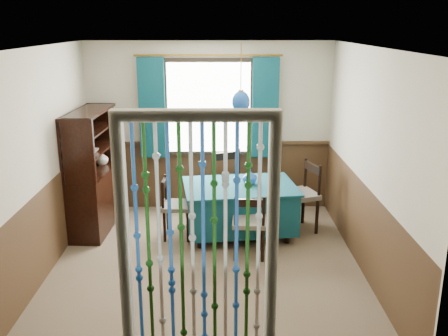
{
  "coord_description": "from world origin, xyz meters",
  "views": [
    {
      "loc": [
        0.16,
        -5.27,
        2.74
      ],
      "look_at": [
        0.21,
        0.61,
        1.02
      ],
      "focal_mm": 40.0,
      "sensor_mm": 36.0,
      "label": 1
    }
  ],
  "objects_px": {
    "dining_table": "(240,206)",
    "chair_near": "(249,223)",
    "bowl_shelf": "(92,151)",
    "chair_far": "(230,184)",
    "sideboard": "(94,188)",
    "vase_table": "(250,177)",
    "chair_left": "(175,206)",
    "vase_sideboard": "(102,157)",
    "pendant_lamp": "(241,102)",
    "chair_right": "(301,195)"
  },
  "relations": [
    {
      "from": "chair_far",
      "to": "vase_sideboard",
      "type": "relative_size",
      "value": 4.68
    },
    {
      "from": "chair_left",
      "to": "chair_right",
      "type": "bearing_deg",
      "value": 99.15
    },
    {
      "from": "chair_near",
      "to": "chair_left",
      "type": "bearing_deg",
      "value": 151.0
    },
    {
      "from": "chair_near",
      "to": "chair_far",
      "type": "distance_m",
      "value": 1.29
    },
    {
      "from": "vase_sideboard",
      "to": "bowl_shelf",
      "type": "bearing_deg",
      "value": -90.0
    },
    {
      "from": "dining_table",
      "to": "vase_sideboard",
      "type": "height_order",
      "value": "vase_sideboard"
    },
    {
      "from": "dining_table",
      "to": "chair_left",
      "type": "height_order",
      "value": "chair_left"
    },
    {
      "from": "chair_near",
      "to": "sideboard",
      "type": "distance_m",
      "value": 2.28
    },
    {
      "from": "pendant_lamp",
      "to": "bowl_shelf",
      "type": "bearing_deg",
      "value": 177.5
    },
    {
      "from": "vase_table",
      "to": "bowl_shelf",
      "type": "relative_size",
      "value": 0.96
    },
    {
      "from": "chair_near",
      "to": "chair_right",
      "type": "distance_m",
      "value": 1.11
    },
    {
      "from": "bowl_shelf",
      "to": "dining_table",
      "type": "bearing_deg",
      "value": -2.5
    },
    {
      "from": "pendant_lamp",
      "to": "vase_table",
      "type": "xyz_separation_m",
      "value": [
        0.13,
        0.06,
        -1.0
      ]
    },
    {
      "from": "vase_table",
      "to": "sideboard",
      "type": "bearing_deg",
      "value": 174.27
    },
    {
      "from": "dining_table",
      "to": "bowl_shelf",
      "type": "relative_size",
      "value": 8.16
    },
    {
      "from": "vase_table",
      "to": "chair_left",
      "type": "bearing_deg",
      "value": -172.82
    },
    {
      "from": "dining_table",
      "to": "vase_table",
      "type": "height_order",
      "value": "vase_table"
    },
    {
      "from": "dining_table",
      "to": "chair_near",
      "type": "height_order",
      "value": "chair_near"
    },
    {
      "from": "dining_table",
      "to": "chair_far",
      "type": "bearing_deg",
      "value": 92.86
    },
    {
      "from": "dining_table",
      "to": "chair_far",
      "type": "xyz_separation_m",
      "value": [
        -0.11,
        0.61,
        0.11
      ]
    },
    {
      "from": "chair_right",
      "to": "bowl_shelf",
      "type": "bearing_deg",
      "value": 72.6
    },
    {
      "from": "chair_left",
      "to": "pendant_lamp",
      "type": "xyz_separation_m",
      "value": [
        0.85,
        0.07,
        1.36
      ]
    },
    {
      "from": "sideboard",
      "to": "vase_sideboard",
      "type": "distance_m",
      "value": 0.47
    },
    {
      "from": "pendant_lamp",
      "to": "chair_right",
      "type": "bearing_deg",
      "value": 10.64
    },
    {
      "from": "vase_table",
      "to": "bowl_shelf",
      "type": "height_order",
      "value": "bowl_shelf"
    },
    {
      "from": "vase_sideboard",
      "to": "pendant_lamp",
      "type": "bearing_deg",
      "value": -16.65
    },
    {
      "from": "sideboard",
      "to": "chair_right",
      "type": "bearing_deg",
      "value": 0.6
    },
    {
      "from": "chair_right",
      "to": "vase_table",
      "type": "distance_m",
      "value": 0.76
    },
    {
      "from": "chair_right",
      "to": "chair_left",
      "type": "bearing_deg",
      "value": 78.59
    },
    {
      "from": "sideboard",
      "to": "vase_table",
      "type": "bearing_deg",
      "value": -2.8
    },
    {
      "from": "vase_sideboard",
      "to": "chair_near",
      "type": "bearing_deg",
      "value": -31.64
    },
    {
      "from": "sideboard",
      "to": "vase_sideboard",
      "type": "height_order",
      "value": "sideboard"
    },
    {
      "from": "vase_table",
      "to": "vase_sideboard",
      "type": "bearing_deg",
      "value": 165.87
    },
    {
      "from": "chair_near",
      "to": "pendant_lamp",
      "type": "bearing_deg",
      "value": 101.22
    },
    {
      "from": "chair_far",
      "to": "chair_right",
      "type": "distance_m",
      "value": 1.04
    },
    {
      "from": "chair_near",
      "to": "sideboard",
      "type": "height_order",
      "value": "sideboard"
    },
    {
      "from": "vase_sideboard",
      "to": "chair_left",
      "type": "bearing_deg",
      "value": -30.84
    },
    {
      "from": "sideboard",
      "to": "pendant_lamp",
      "type": "xyz_separation_m",
      "value": [
        1.98,
        -0.27,
        1.21
      ]
    },
    {
      "from": "sideboard",
      "to": "pendant_lamp",
      "type": "height_order",
      "value": "pendant_lamp"
    },
    {
      "from": "dining_table",
      "to": "vase_sideboard",
      "type": "bearing_deg",
      "value": 156.05
    },
    {
      "from": "chair_left",
      "to": "vase_sideboard",
      "type": "distance_m",
      "value": 1.34
    },
    {
      "from": "chair_near",
      "to": "chair_right",
      "type": "relative_size",
      "value": 0.86
    },
    {
      "from": "sideboard",
      "to": "bowl_shelf",
      "type": "height_order",
      "value": "sideboard"
    },
    {
      "from": "vase_table",
      "to": "pendant_lamp",
      "type": "bearing_deg",
      "value": -155.72
    },
    {
      "from": "chair_far",
      "to": "pendant_lamp",
      "type": "distance_m",
      "value": 1.42
    },
    {
      "from": "pendant_lamp",
      "to": "bowl_shelf",
      "type": "relative_size",
      "value": 4.45
    },
    {
      "from": "sideboard",
      "to": "vase_table",
      "type": "height_order",
      "value": "sideboard"
    },
    {
      "from": "chair_far",
      "to": "vase_sideboard",
      "type": "xyz_separation_m",
      "value": [
        -1.81,
        -0.04,
        0.41
      ]
    },
    {
      "from": "pendant_lamp",
      "to": "chair_near",
      "type": "bearing_deg",
      "value": -82.3
    },
    {
      "from": "pendant_lamp",
      "to": "vase_sideboard",
      "type": "xyz_separation_m",
      "value": [
        -1.92,
        0.58,
        -0.87
      ]
    }
  ]
}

